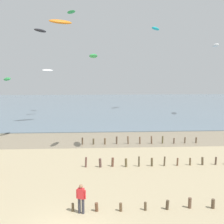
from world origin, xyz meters
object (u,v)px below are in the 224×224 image
Objects in this scene: kite_aloft_3 at (216,45)px; kite_aloft_4 at (156,29)px; kite_aloft_10 at (7,79)px; kite_aloft_9 at (71,12)px; kite_aloft_0 at (40,31)px; kite_aloft_13 at (60,22)px; kite_aloft_8 at (93,56)px; person_by_waterline at (81,198)px; kite_aloft_11 at (48,70)px.

kite_aloft_4 is (-9.14, 8.69, 4.23)m from kite_aloft_3.
kite_aloft_9 is at bearing -70.45° from kite_aloft_10.
kite_aloft_13 reaches higher than kite_aloft_0.
kite_aloft_10 is at bearing -126.92° from kite_aloft_8.
kite_aloft_0 reaches higher than kite_aloft_8.
kite_aloft_8 is at bearing -101.48° from kite_aloft_0.
kite_aloft_9 is (-3.61, 38.86, 18.40)m from person_by_waterline.
kite_aloft_8 is 0.61× the size of kite_aloft_13.
kite_aloft_0 is 14.20m from kite_aloft_10.
kite_aloft_0 is at bearing -176.61° from kite_aloft_10.
person_by_waterline is 0.76× the size of kite_aloft_11.
kite_aloft_11 is at bearing 102.16° from person_by_waterline.
kite_aloft_13 is at bearing -17.00° from kite_aloft_4.
kite_aloft_3 reaches higher than kite_aloft_0.
kite_aloft_4 is 1.38× the size of kite_aloft_9.
kite_aloft_8 is (0.66, 12.78, 8.68)m from person_by_waterline.
kite_aloft_0 is 32.88m from kite_aloft_3.
kite_aloft_13 is at bearing 20.12° from kite_aloft_0.
kite_aloft_10 is at bearing -32.93° from kite_aloft_13.
kite_aloft_3 is 27.86m from kite_aloft_13.
kite_aloft_8 is at bearing 80.54° from kite_aloft_13.
kite_aloft_4 reaches higher than kite_aloft_13.
kite_aloft_9 is (-4.28, 26.08, 9.72)m from kite_aloft_8.
kite_aloft_3 is (22.46, 34.96, 12.10)m from person_by_waterline.
kite_aloft_13 is at bearing -59.67° from kite_aloft_3.
person_by_waterline is 31.47m from kite_aloft_10.
kite_aloft_10 is 9.85m from kite_aloft_11.
kite_aloft_11 reaches higher than person_by_waterline.
kite_aloft_3 is 27.11m from kite_aloft_9.
kite_aloft_3 is 36.16m from kite_aloft_10.
person_by_waterline is at bearing -18.09° from kite_aloft_3.
kite_aloft_3 is 1.27× the size of kite_aloft_9.
kite_aloft_8 reaches higher than kite_aloft_11.
kite_aloft_4 reaches higher than kite_aloft_11.
kite_aloft_0 is 10.57m from kite_aloft_13.
kite_aloft_3 is at bearing 137.10° from kite_aloft_11.
kite_aloft_0 is 32.56m from kite_aloft_4.
person_by_waterline is 0.83× the size of kite_aloft_0.
kite_aloft_9 is at bearing -83.87° from kite_aloft_3.
kite_aloft_11 is (-8.58, 23.96, -1.04)m from kite_aloft_8.
kite_aloft_4 is 1.01× the size of kite_aloft_13.
kite_aloft_13 is at bearing 72.00° from kite_aloft_11.
kite_aloft_11 is at bearing -147.90° from kite_aloft_8.
kite_aloft_13 reaches higher than kite_aloft_3.
kite_aloft_8 is 0.83× the size of kite_aloft_9.
kite_aloft_8 is (-12.66, -30.86, -7.65)m from kite_aloft_4.
kite_aloft_4 is 1.59× the size of kite_aloft_11.
person_by_waterline is at bearing 62.62° from kite_aloft_11.
person_by_waterline is at bearing -30.40° from kite_aloft_9.
person_by_waterline is 0.65× the size of kite_aloft_9.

